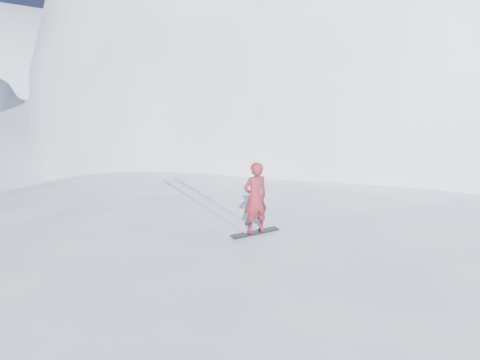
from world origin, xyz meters
The scene contains 8 objects.
ground centered at (0.00, 0.00, 0.00)m, with size 400.00×400.00×0.00m, color white.
near_ridge centered at (1.00, 3.00, 0.00)m, with size 36.00×28.00×4.80m, color white.
summit_peak centered at (22.00, 26.00, 0.00)m, with size 60.00×56.00×56.00m, color white.
peak_shoulder centered at (10.00, 20.00, 0.00)m, with size 28.00×24.00×18.00m, color white.
wind_bumps centered at (-0.56, 2.12, 0.00)m, with size 16.00×14.40×1.00m.
snowboard centered at (-1.83, 1.77, 2.41)m, with size 1.29×0.24×0.02m, color black.
snowboarder centered at (-1.83, 1.77, 3.31)m, with size 0.65×0.42×1.77m, color maroon.
board_tracks centered at (-2.21, 4.76, 2.42)m, with size 1.25×5.96×0.04m.
Camera 1 is at (-6.16, -8.12, 6.72)m, focal length 35.00 mm.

